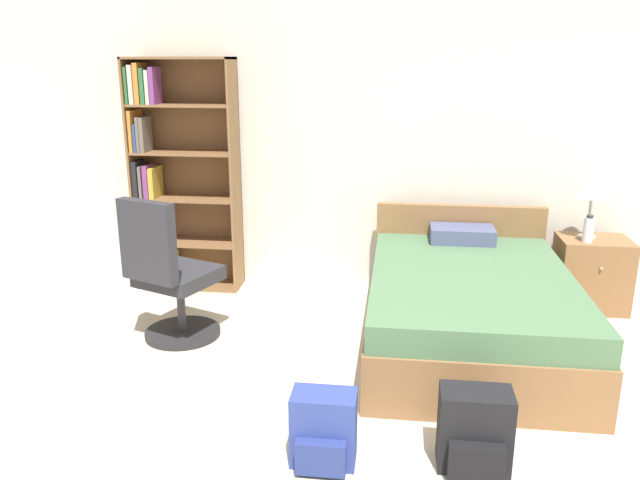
{
  "coord_description": "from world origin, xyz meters",
  "views": [
    {
      "loc": [
        0.05,
        -2.08,
        1.94
      ],
      "look_at": [
        -0.47,
        1.98,
        0.76
      ],
      "focal_mm": 35.0,
      "sensor_mm": 36.0,
      "label": 1
    }
  ],
  "objects": [
    {
      "name": "water_bottle",
      "position": [
        1.52,
        2.79,
        0.68
      ],
      "size": [
        0.08,
        0.08,
        0.22
      ],
      "color": "silver",
      "rests_on": "nightstand"
    },
    {
      "name": "bookshelf",
      "position": [
        -1.88,
        2.99,
        0.97
      ],
      "size": [
        0.89,
        0.32,
        1.97
      ],
      "color": "brown",
      "rests_on": "ground_plane"
    },
    {
      "name": "bed",
      "position": [
        0.57,
        2.1,
        0.28
      ],
      "size": [
        1.37,
        2.03,
        0.8
      ],
      "color": "brown",
      "rests_on": "ground_plane"
    },
    {
      "name": "table_lamp",
      "position": [
        1.55,
        2.91,
        0.97
      ],
      "size": [
        0.26,
        0.26,
        0.48
      ],
      "color": "#B2B2B7",
      "rests_on": "nightstand"
    },
    {
      "name": "backpack_blue",
      "position": [
        -0.27,
        0.6,
        0.18
      ],
      "size": [
        0.32,
        0.26,
        0.37
      ],
      "color": "navy",
      "rests_on": "ground_plane"
    },
    {
      "name": "backpack_black",
      "position": [
        0.46,
        0.66,
        0.19
      ],
      "size": [
        0.35,
        0.28,
        0.41
      ],
      "color": "black",
      "rests_on": "ground_plane"
    },
    {
      "name": "wall_back",
      "position": [
        0.0,
        3.23,
        1.3
      ],
      "size": [
        9.0,
        0.06,
        2.6
      ],
      "color": "silver",
      "rests_on": "ground_plane"
    },
    {
      "name": "nightstand",
      "position": [
        1.61,
        2.9,
        0.29
      ],
      "size": [
        0.54,
        0.44,
        0.58
      ],
      "color": "brown",
      "rests_on": "ground_plane"
    },
    {
      "name": "office_chair",
      "position": [
        -1.52,
        1.87,
        0.47
      ],
      "size": [
        0.64,
        0.69,
        1.06
      ],
      "color": "#232326",
      "rests_on": "ground_plane"
    }
  ]
}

